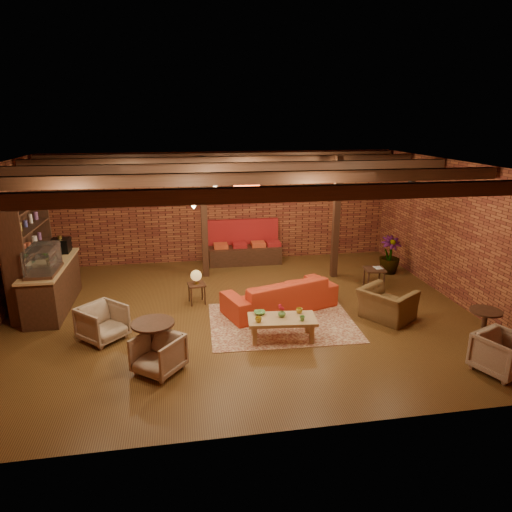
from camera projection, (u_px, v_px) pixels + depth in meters
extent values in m
plane|color=#402510|center=(241.00, 313.00, 10.03)|extent=(10.00, 10.00, 0.00)
cube|color=black|center=(239.00, 166.00, 9.09)|extent=(10.00, 8.00, 0.02)
cube|color=maroon|center=(222.00, 207.00, 13.33)|extent=(10.00, 0.02, 3.20)
cube|color=maroon|center=(283.00, 325.00, 5.79)|extent=(10.00, 0.02, 3.20)
cube|color=maroon|center=(458.00, 233.00, 10.36)|extent=(0.02, 8.00, 3.20)
cylinder|color=black|center=(231.00, 174.00, 10.70)|extent=(9.60, 0.12, 0.12)
cube|color=black|center=(204.00, 218.00, 11.91)|extent=(0.16, 0.16, 3.20)
cube|color=black|center=(336.00, 218.00, 11.89)|extent=(0.16, 0.16, 3.20)
imported|color=#337F33|center=(56.00, 253.00, 10.16)|extent=(0.35, 0.39, 0.30)
cube|color=#ED4717|center=(247.00, 186.00, 12.36)|extent=(0.86, 0.06, 0.30)
cube|color=maroon|center=(282.00, 322.00, 9.58)|extent=(3.08, 2.40, 0.01)
imported|color=#BA3219|center=(280.00, 294.00, 10.12)|extent=(2.70, 1.74, 0.73)
cube|color=#A6854D|center=(282.00, 319.00, 8.74)|extent=(1.36, 0.77, 0.06)
cube|color=#A6854D|center=(255.00, 336.00, 8.56)|extent=(0.08, 0.08, 0.38)
cube|color=#A6854D|center=(312.00, 334.00, 8.62)|extent=(0.08, 0.08, 0.38)
cube|color=#A6854D|center=(253.00, 326.00, 8.99)|extent=(0.08, 0.08, 0.38)
cube|color=#A6854D|center=(308.00, 324.00, 9.06)|extent=(0.08, 0.08, 0.38)
imported|color=gold|center=(258.00, 320.00, 8.54)|extent=(0.14, 0.14, 0.10)
imported|color=#5A9443|center=(302.00, 318.00, 8.59)|extent=(0.11, 0.11, 0.10)
imported|color=gold|center=(299.00, 311.00, 8.94)|extent=(0.14, 0.14, 0.10)
imported|color=#5A9443|center=(260.00, 313.00, 8.90)|extent=(0.25, 0.25, 0.06)
imported|color=#5A9443|center=(282.00, 314.00, 8.76)|extent=(0.13, 0.13, 0.13)
sphere|color=#A81120|center=(282.00, 307.00, 8.72)|extent=(0.10, 0.10, 0.10)
cube|color=black|center=(196.00, 285.00, 10.44)|extent=(0.44, 0.44, 0.04)
cylinder|color=black|center=(197.00, 294.00, 10.51)|extent=(0.03, 0.03, 0.44)
cylinder|color=olive|center=(196.00, 283.00, 10.43)|extent=(0.13, 0.13, 0.02)
cylinder|color=olive|center=(196.00, 281.00, 10.42)|extent=(0.04, 0.04, 0.18)
sphere|color=gold|center=(196.00, 275.00, 10.38)|extent=(0.26, 0.26, 0.26)
cylinder|color=black|center=(153.00, 324.00, 7.80)|extent=(0.74, 0.74, 0.04)
cylinder|color=black|center=(154.00, 343.00, 7.91)|extent=(0.10, 0.10, 0.72)
cylinder|color=black|center=(156.00, 361.00, 8.01)|extent=(0.44, 0.44, 0.04)
imported|color=#C2B597|center=(102.00, 321.00, 8.73)|extent=(1.03, 1.03, 0.77)
imported|color=#C2B597|center=(158.00, 352.00, 7.62)|extent=(0.96, 0.96, 0.73)
imported|color=brown|center=(387.00, 299.00, 9.62)|extent=(1.12, 1.22, 0.90)
cube|color=black|center=(375.00, 269.00, 11.29)|extent=(0.55, 0.55, 0.04)
cylinder|color=black|center=(374.00, 280.00, 11.37)|extent=(0.04, 0.04, 0.50)
imported|color=black|center=(375.00, 268.00, 11.28)|extent=(0.21, 0.26, 0.02)
cylinder|color=black|center=(486.00, 311.00, 8.50)|extent=(0.58, 0.58, 0.04)
cylinder|color=black|center=(484.00, 327.00, 8.60)|extent=(0.09, 0.09, 0.64)
cylinder|color=black|center=(481.00, 342.00, 8.69)|extent=(0.35, 0.35, 0.04)
imported|color=#C2B597|center=(502.00, 352.00, 7.60)|extent=(0.95, 0.92, 0.76)
imported|color=#4C7F4C|center=(393.00, 218.00, 12.19)|extent=(1.82, 1.82, 3.08)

